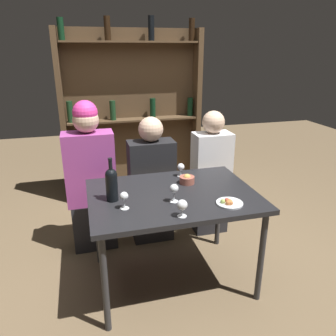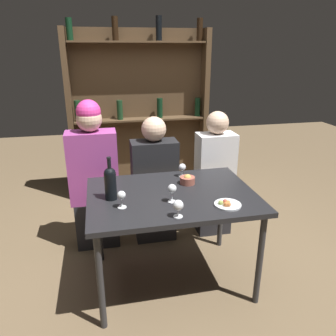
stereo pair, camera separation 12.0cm
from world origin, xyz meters
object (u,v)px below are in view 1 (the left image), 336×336
(wine_glass_1, at_px, (181,168))
(seated_person_right, at_px, (211,176))
(snack_bowl, at_px, (187,179))
(wine_glass_2, at_px, (124,197))
(seated_person_left, at_px, (91,180))
(food_plate_0, at_px, (229,203))
(wine_glass_3, at_px, (174,189))
(seated_person_center, at_px, (152,184))
(wine_glass_0, at_px, (182,205))
(wine_bottle, at_px, (112,183))

(wine_glass_1, xyz_separation_m, seated_person_right, (0.41, 0.34, -0.25))
(snack_bowl, bearing_deg, seated_person_right, 50.29)
(wine_glass_2, height_order, snack_bowl, wine_glass_2)
(wine_glass_2, xyz_separation_m, snack_bowl, (0.53, 0.30, -0.05))
(wine_glass_2, height_order, seated_person_left, seated_person_left)
(wine_glass_2, xyz_separation_m, seated_person_right, (0.94, 0.79, -0.26))
(wine_glass_2, height_order, seated_person_right, seated_person_right)
(wine_glass_2, relative_size, food_plate_0, 0.66)
(wine_glass_3, height_order, food_plate_0, wine_glass_3)
(wine_glass_2, xyz_separation_m, seated_person_left, (-0.19, 0.79, -0.18))
(wine_glass_1, relative_size, snack_bowl, 0.95)
(seated_person_center, bearing_deg, wine_glass_0, -91.25)
(wine_glass_0, relative_size, wine_glass_3, 0.88)
(wine_glass_3, bearing_deg, wine_glass_1, 67.26)
(seated_person_right, bearing_deg, food_plate_0, -105.25)
(wine_glass_0, distance_m, snack_bowl, 0.54)
(food_plate_0, bearing_deg, wine_glass_2, 170.03)
(snack_bowl, height_order, seated_person_right, seated_person_right)
(seated_person_right, bearing_deg, seated_person_center, -180.00)
(wine_glass_0, relative_size, seated_person_right, 0.09)
(wine_glass_0, height_order, seated_person_center, seated_person_center)
(snack_bowl, bearing_deg, wine_glass_0, -111.48)
(wine_glass_2, bearing_deg, wine_glass_1, 40.82)
(wine_glass_1, bearing_deg, seated_person_left, 154.75)
(wine_glass_2, bearing_deg, seated_person_center, 65.93)
(wine_glass_2, height_order, seated_person_center, seated_person_center)
(wine_glass_3, relative_size, snack_bowl, 1.11)
(wine_glass_1, bearing_deg, wine_bottle, -152.47)
(wine_glass_3, height_order, seated_person_right, seated_person_right)
(wine_glass_0, relative_size, seated_person_left, 0.08)
(wine_glass_1, bearing_deg, seated_person_right, 39.40)
(wine_glass_0, xyz_separation_m, food_plate_0, (0.36, 0.08, -0.07))
(seated_person_left, bearing_deg, wine_glass_1, -25.25)
(wine_bottle, xyz_separation_m, wine_glass_2, (0.06, -0.15, -0.05))
(wine_glass_0, relative_size, snack_bowl, 0.98)
(wine_glass_0, distance_m, seated_person_center, 1.03)
(seated_person_right, bearing_deg, wine_glass_0, -121.37)
(wine_glass_1, distance_m, seated_person_right, 0.59)
(food_plate_0, bearing_deg, wine_glass_1, 105.64)
(seated_person_left, relative_size, seated_person_right, 1.11)
(wine_glass_1, xyz_separation_m, wine_glass_2, (-0.53, -0.46, 0.01))
(wine_glass_2, bearing_deg, wine_bottle, 112.87)
(food_plate_0, relative_size, snack_bowl, 1.55)
(wine_glass_0, height_order, seated_person_right, seated_person_right)
(wine_glass_0, distance_m, wine_glass_3, 0.22)
(snack_bowl, xyz_separation_m, seated_person_center, (-0.18, 0.49, -0.22))
(wine_bottle, xyz_separation_m, snack_bowl, (0.59, 0.15, -0.10))
(wine_glass_2, bearing_deg, food_plate_0, -9.97)
(wine_glass_1, distance_m, seated_person_left, 0.81)
(wine_glass_3, height_order, seated_person_center, seated_person_center)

